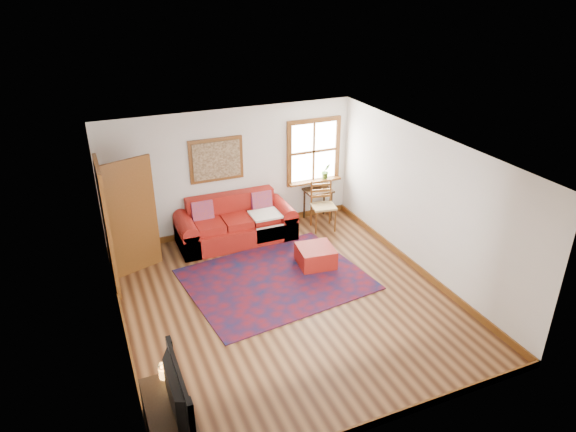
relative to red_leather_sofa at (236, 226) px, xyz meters
name	(u,v)px	position (x,y,z in m)	size (l,w,h in m)	color
ground	(286,300)	(0.10, -2.31, -0.29)	(5.50, 5.50, 0.00)	#412211
room_envelope	(286,207)	(0.10, -2.30, 1.36)	(5.04, 5.54, 2.52)	silver
window	(315,158)	(1.89, 0.39, 1.02)	(1.18, 0.20, 1.38)	white
doorway	(122,219)	(-2.10, -0.53, 0.78)	(0.89, 1.08, 2.14)	black
framed_artwork	(216,160)	(-0.20, 0.40, 1.26)	(1.05, 0.07, 0.85)	brown
persian_rug	(276,279)	(0.18, -1.68, -0.28)	(2.91, 2.33, 0.02)	#5C0D15
red_leather_sofa	(236,226)	(0.00, 0.00, 0.00)	(2.25, 0.93, 0.88)	maroon
red_ottoman	(316,256)	(1.02, -1.49, -0.12)	(0.62, 0.62, 0.35)	maroon
side_table	(318,195)	(1.88, 0.20, 0.27)	(0.57, 0.42, 0.68)	black
ladder_back_chair	(323,203)	(1.80, -0.17, 0.24)	(0.53, 0.51, 0.99)	tan
media_cabinet	(170,425)	(-2.14, -4.38, 0.00)	(0.47, 1.05, 0.58)	black
television	(170,394)	(-2.12, -4.55, 0.60)	(1.08, 0.14, 0.62)	black
candle_hurricane	(164,372)	(-2.09, -3.94, 0.37)	(0.12, 0.12, 0.18)	silver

